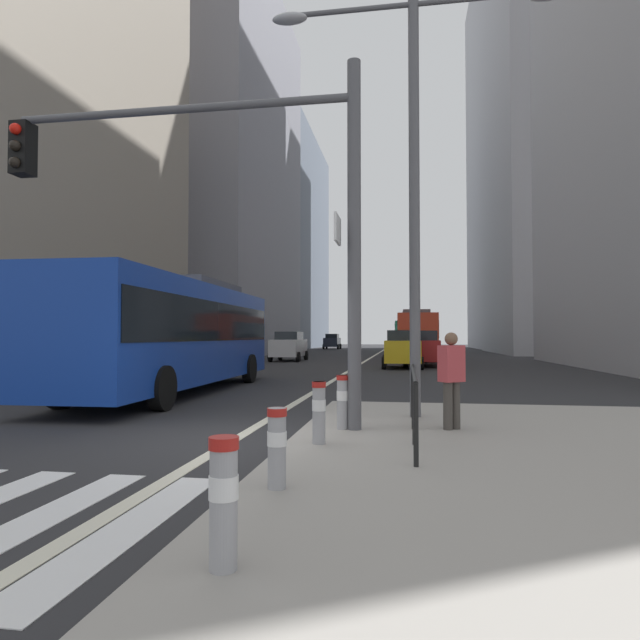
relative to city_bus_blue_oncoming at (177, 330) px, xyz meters
The scene contains 23 objects.
ground_plane 14.22m from the city_bus_blue_oncoming, 73.87° to the left, with size 160.00×160.00×0.00m, color #28282B.
median_island 12.14m from the city_bus_blue_oncoming, 38.37° to the right, with size 9.00×10.00×0.15m, color gray.
lane_centre_line 23.94m from the city_bus_blue_oncoming, 80.55° to the left, with size 0.20×80.00×0.01m, color beige.
office_tower_left_mid 38.66m from the city_bus_blue_oncoming, 109.92° to the left, with size 13.70×22.73×34.48m, color gray.
office_tower_left_far 62.64m from the city_bus_blue_oncoming, 101.37° to the left, with size 12.12×25.13×29.73m, color slate.
office_tower_right_mid 50.74m from the city_bus_blue_oncoming, 62.40° to the left, with size 11.49×18.29×50.00m, color #9E9EA3.
office_tower_right_far 67.69m from the city_bus_blue_oncoming, 70.82° to the left, with size 10.49×16.95×49.64m, color #9E9EA3.
city_bus_blue_oncoming is the anchor object (origin of this frame).
sedan_white_oncoming 3.16m from the city_bus_blue_oncoming, 168.27° to the right, with size 2.15×4.35×1.94m.
city_bus_red_receding 25.51m from the city_bus_blue_oncoming, 73.60° to the left, with size 2.86×11.72×3.40m.
city_bus_red_distant 42.17m from the city_bus_blue_oncoming, 80.93° to the left, with size 2.93×11.39×3.40m.
car_oncoming_mid 20.43m from the city_bus_blue_oncoming, 93.27° to the left, with size 2.10×4.41×1.94m.
car_receding_near 14.90m from the city_bus_blue_oncoming, 64.63° to the left, with size 2.12×4.24×1.94m.
car_receding_far 17.06m from the city_bus_blue_oncoming, 63.92° to the left, with size 2.12×4.42×1.94m.
car_oncoming_far 53.61m from the city_bus_blue_oncoming, 93.02° to the left, with size 2.08×4.14×1.94m.
traffic_signal_gantry 7.54m from the city_bus_blue_oncoming, 59.13° to the right, with size 6.28×0.65×6.00m.
street_lamp_post 8.89m from the city_bus_blue_oncoming, 34.30° to the right, with size 5.50×0.32×8.00m.
bollard_front 12.74m from the city_bus_blue_oncoming, 64.56° to the right, with size 0.20×0.20×0.85m.
bollard_left 11.07m from the city_bus_blue_oncoming, 60.89° to the right, with size 0.20×0.20×0.79m.
bollard_right 9.22m from the city_bus_blue_oncoming, 53.77° to the right, with size 0.20×0.20×0.86m.
bollard_back 8.40m from the city_bus_blue_oncoming, 47.72° to the right, with size 0.20×0.20×0.87m.
pedestrian_railing 9.47m from the city_bus_blue_oncoming, 44.51° to the right, with size 0.06×3.85×0.98m.
pedestrian_walking 9.44m from the city_bus_blue_oncoming, 38.80° to the right, with size 0.45×0.42×1.56m.
Camera 1 is at (2.70, -8.34, 1.64)m, focal length 30.22 mm.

